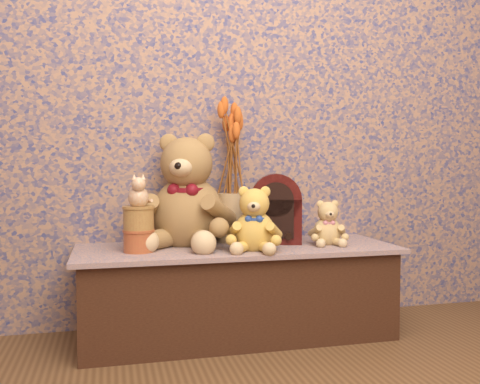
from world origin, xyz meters
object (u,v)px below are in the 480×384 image
object	(u,v)px
cat_figurine	(138,190)
biscuit_tin_lower	(139,241)
cathedral_radio	(276,208)
ceramic_vase	(232,218)
teddy_small	(327,221)
teddy_large	(188,185)
teddy_medium	(255,216)

from	to	relation	value
cat_figurine	biscuit_tin_lower	bearing A→B (deg)	0.00
cathedral_radio	cat_figurine	size ratio (longest dim) A/B	2.31
cathedral_radio	biscuit_tin_lower	xyz separation A→B (m)	(-0.62, -0.11, -0.11)
cathedral_radio	cat_figurine	xyz separation A→B (m)	(-0.62, -0.11, 0.10)
ceramic_vase	teddy_small	bearing A→B (deg)	-23.99
biscuit_tin_lower	ceramic_vase	bearing A→B (deg)	23.30
teddy_large	cat_figurine	bearing A→B (deg)	-123.95
cathedral_radio	ceramic_vase	distance (m)	0.21
teddy_small	ceramic_vase	bearing A→B (deg)	166.43
cat_figurine	teddy_small	bearing A→B (deg)	0.52
teddy_large	biscuit_tin_lower	distance (m)	0.35
cathedral_radio	ceramic_vase	bearing A→B (deg)	175.43
ceramic_vase	cat_figurine	world-z (taller)	cat_figurine
teddy_large	teddy_medium	distance (m)	0.35
teddy_medium	cat_figurine	world-z (taller)	cat_figurine
cathedral_radio	cat_figurine	world-z (taller)	cat_figurine
teddy_medium	ceramic_vase	distance (m)	0.26
teddy_medium	biscuit_tin_lower	size ratio (longest dim) A/B	2.33
teddy_small	biscuit_tin_lower	xyz separation A→B (m)	(-0.83, -0.01, -0.06)
teddy_small	teddy_large	bearing A→B (deg)	177.66
teddy_large	cat_figurine	distance (m)	0.27
cat_figurine	cathedral_radio	bearing A→B (deg)	10.35
teddy_medium	cat_figurine	bearing A→B (deg)	-169.32
teddy_large	ceramic_vase	world-z (taller)	teddy_large
biscuit_tin_lower	cathedral_radio	bearing A→B (deg)	10.42
teddy_large	cathedral_radio	world-z (taller)	teddy_large
teddy_large	teddy_small	world-z (taller)	teddy_large
teddy_medium	cat_figurine	distance (m)	0.49
teddy_small	biscuit_tin_lower	world-z (taller)	teddy_small
teddy_large	cathedral_radio	xyz separation A→B (m)	(0.40, -0.03, -0.11)
cathedral_radio	cat_figurine	bearing A→B (deg)	-153.48
cathedral_radio	biscuit_tin_lower	size ratio (longest dim) A/B	2.57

